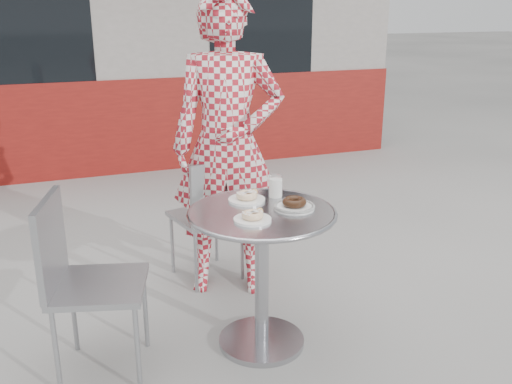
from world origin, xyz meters
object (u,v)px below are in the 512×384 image
object	(u,v)px
chair_far	(208,241)
plate_near	(253,217)
seated_person	(228,147)
chair_left	(100,319)
bistro_table	(262,245)
plate_checker	(294,205)
milk_cup	(276,187)
plate_far	(247,197)

from	to	relation	value
chair_far	plate_near	xyz separation A→B (m)	(-0.04, -0.98, 0.52)
seated_person	chair_left	bearing A→B (deg)	-124.18
bistro_table	plate_near	distance (m)	0.25
bistro_table	plate_checker	distance (m)	0.26
chair_left	milk_cup	size ratio (longest dim) A/B	7.49
chair_left	plate_far	world-z (taller)	chair_left
chair_far	seated_person	distance (m)	0.69
seated_person	plate_near	bearing A→B (deg)	-80.03
plate_far	plate_near	bearing A→B (deg)	-104.28
bistro_table	plate_checker	bearing A→B (deg)	-7.28
seated_person	plate_checker	world-z (taller)	seated_person
plate_near	plate_far	bearing A→B (deg)	75.72
bistro_table	chair_far	distance (m)	0.93
chair_far	plate_checker	size ratio (longest dim) A/B	3.96
plate_far	plate_near	xyz separation A→B (m)	(-0.07, -0.28, -0.00)
chair_far	bistro_table	bearing A→B (deg)	80.11
chair_far	seated_person	world-z (taller)	seated_person
chair_left	plate_near	bearing A→B (deg)	-88.17
bistro_table	chair_far	xyz separation A→B (m)	(-0.05, 0.87, -0.32)
plate_near	bistro_table	bearing A→B (deg)	50.84
chair_left	plate_near	world-z (taller)	chair_left
bistro_table	seated_person	distance (m)	0.79
chair_far	plate_checker	distance (m)	1.05
seated_person	milk_cup	world-z (taller)	seated_person
plate_near	plate_checker	size ratio (longest dim) A/B	0.85
plate_far	milk_cup	size ratio (longest dim) A/B	1.60
chair_far	plate_checker	bearing A→B (deg)	90.43
bistro_table	plate_far	size ratio (longest dim) A/B	3.95
chair_left	seated_person	bearing A→B (deg)	-38.36
chair_far	plate_near	world-z (taller)	chair_far
bistro_table	milk_cup	size ratio (longest dim) A/B	6.32
bistro_table	chair_left	bearing A→B (deg)	175.17
bistro_table	seated_person	xyz separation A→B (m)	(0.05, 0.70, 0.35)
plate_checker	seated_person	bearing A→B (deg)	99.01
bistro_table	chair_far	size ratio (longest dim) A/B	0.91
plate_checker	milk_cup	distance (m)	0.21
plate_far	plate_checker	distance (m)	0.27
milk_cup	chair_left	bearing A→B (deg)	-173.46
plate_checker	chair_left	bearing A→B (deg)	174.76
milk_cup	plate_far	bearing A→B (deg)	-177.26
plate_far	chair_left	bearing A→B (deg)	-172.69
chair_far	milk_cup	bearing A→B (deg)	92.67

